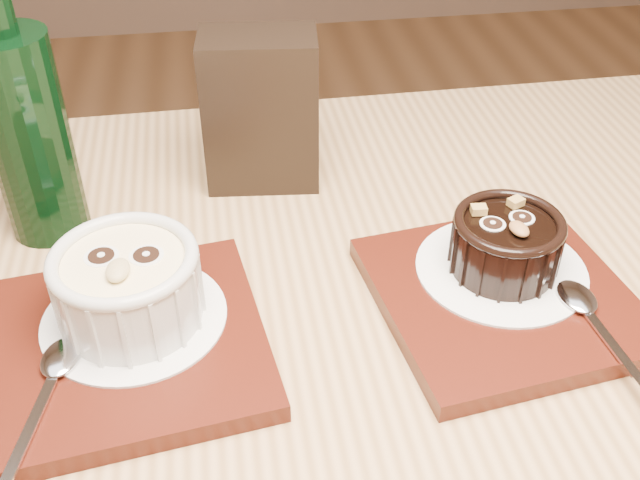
# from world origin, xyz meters

# --- Properties ---
(table) EXTENTS (1.21, 0.82, 0.75)m
(table) POSITION_xyz_m (0.11, -0.03, 0.66)
(table) COLOR #9D7344
(table) RESTS_ON ground
(tray_left) EXTENTS (0.20, 0.20, 0.01)m
(tray_left) POSITION_xyz_m (-0.01, 0.01, 0.76)
(tray_left) COLOR #48160C
(tray_left) RESTS_ON table
(doily_left) EXTENTS (0.13, 0.13, 0.00)m
(doily_left) POSITION_xyz_m (-0.01, 0.03, 0.77)
(doily_left) COLOR white
(doily_left) RESTS_ON tray_left
(ramekin_white) EXTENTS (0.10, 0.10, 0.06)m
(ramekin_white) POSITION_xyz_m (-0.01, 0.03, 0.80)
(ramekin_white) COLOR silver
(ramekin_white) RESTS_ON doily_left
(spoon_left) EXTENTS (0.05, 0.14, 0.01)m
(spoon_left) POSITION_xyz_m (-0.06, -0.04, 0.77)
(spoon_left) COLOR silver
(spoon_left) RESTS_ON tray_left
(tray_right) EXTENTS (0.20, 0.20, 0.01)m
(tray_right) POSITION_xyz_m (0.26, 0.02, 0.76)
(tray_right) COLOR #48160C
(tray_right) RESTS_ON table
(doily_right) EXTENTS (0.13, 0.13, 0.00)m
(doily_right) POSITION_xyz_m (0.27, 0.04, 0.77)
(doily_right) COLOR white
(doily_right) RESTS_ON tray_right
(ramekin_dark) EXTENTS (0.08, 0.08, 0.05)m
(ramekin_dark) POSITION_xyz_m (0.27, 0.04, 0.79)
(ramekin_dark) COLOR black
(ramekin_dark) RESTS_ON doily_right
(spoon_right) EXTENTS (0.04, 0.14, 0.01)m
(spoon_right) POSITION_xyz_m (0.31, -0.03, 0.77)
(spoon_right) COLOR silver
(spoon_right) RESTS_ON tray_right
(condiment_stand) EXTENTS (0.11, 0.07, 0.14)m
(condiment_stand) POSITION_xyz_m (0.10, 0.22, 0.82)
(condiment_stand) COLOR black
(condiment_stand) RESTS_ON table
(green_bottle) EXTENTS (0.06, 0.06, 0.24)m
(green_bottle) POSITION_xyz_m (-0.08, 0.17, 0.84)
(green_bottle) COLOR black
(green_bottle) RESTS_ON table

